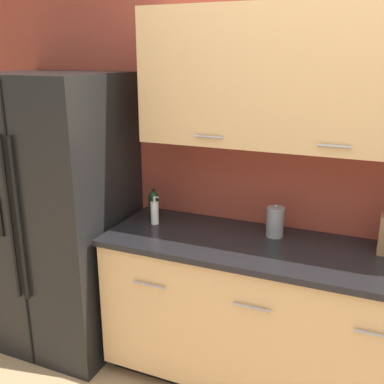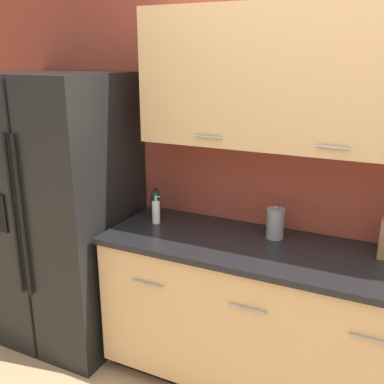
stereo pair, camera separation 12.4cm
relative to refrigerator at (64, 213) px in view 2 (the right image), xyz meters
name	(u,v)px [view 2 (the right image)]	position (x,y,z in m)	size (l,w,h in m)	color
wall_back	(347,146)	(1.71, 0.35, 0.54)	(10.00, 0.39, 2.60)	#993D2D
counter_unit	(316,331)	(1.68, 0.06, -0.44)	(2.46, 0.64, 0.91)	black
refrigerator	(64,213)	(0.00, 0.00, 0.00)	(0.84, 0.76, 1.81)	black
soap_dispenser	(156,212)	(0.66, 0.10, 0.07)	(0.05, 0.05, 0.18)	white
oil_bottle	(156,204)	(0.61, 0.18, 0.10)	(0.07, 0.07, 0.20)	black
steel_canister	(275,223)	(1.39, 0.19, 0.09)	(0.10, 0.10, 0.19)	gray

